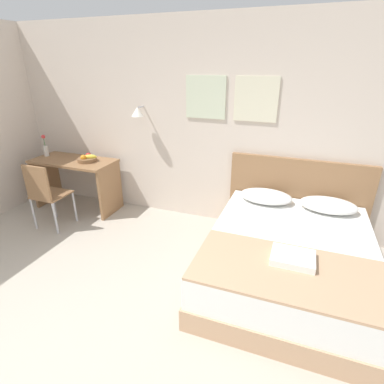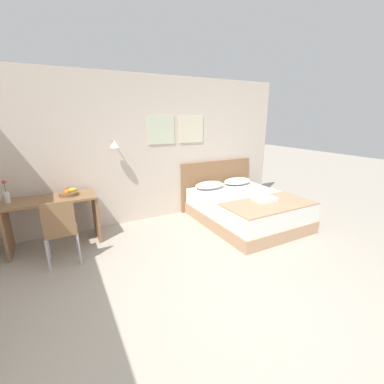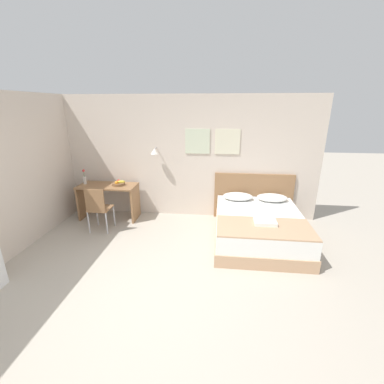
# 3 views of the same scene
# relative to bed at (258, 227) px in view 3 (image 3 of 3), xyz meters

# --- Properties ---
(ground_plane) EXTENTS (24.00, 24.00, 0.00)m
(ground_plane) POSITION_rel_bed_xyz_m (-1.59, -1.85, -0.26)
(ground_plane) COLOR #B2A899
(wall_back) EXTENTS (5.90, 0.31, 2.65)m
(wall_back) POSITION_rel_bed_xyz_m (-1.59, 1.07, 1.07)
(wall_back) COLOR beige
(wall_back) RESTS_ON ground_plane
(bed) EXTENTS (1.58, 1.97, 0.53)m
(bed) POSITION_rel_bed_xyz_m (0.00, 0.00, 0.00)
(bed) COLOR tan
(bed) RESTS_ON ground_plane
(headboard) EXTENTS (1.70, 0.06, 1.03)m
(headboard) POSITION_rel_bed_xyz_m (0.00, 1.02, 0.25)
(headboard) COLOR #8E6642
(headboard) RESTS_ON ground_plane
(pillow_left) EXTENTS (0.63, 0.39, 0.14)m
(pillow_left) POSITION_rel_bed_xyz_m (-0.35, 0.74, 0.34)
(pillow_left) COLOR white
(pillow_left) RESTS_ON bed
(pillow_right) EXTENTS (0.63, 0.39, 0.14)m
(pillow_right) POSITION_rel_bed_xyz_m (0.35, 0.74, 0.34)
(pillow_right) COLOR white
(pillow_right) RESTS_ON bed
(throw_blanket) EXTENTS (1.54, 0.79, 0.02)m
(throw_blanket) POSITION_rel_bed_xyz_m (0.00, -0.57, 0.28)
(throw_blanket) COLOR tan
(throw_blanket) RESTS_ON bed
(folded_towel_near_foot) EXTENTS (0.36, 0.28, 0.06)m
(folded_towel_near_foot) POSITION_rel_bed_xyz_m (0.03, -0.43, 0.32)
(folded_towel_near_foot) COLOR white
(folded_towel_near_foot) RESTS_ON throw_blanket
(desk) EXTENTS (1.25, 0.58, 0.77)m
(desk) POSITION_rel_bed_xyz_m (-3.18, 0.68, 0.28)
(desk) COLOR #8E6642
(desk) RESTS_ON ground_plane
(desk_chair) EXTENTS (0.41, 0.41, 0.92)m
(desk_chair) POSITION_rel_bed_xyz_m (-3.11, 0.01, 0.28)
(desk_chair) COLOR #8E6642
(desk_chair) RESTS_ON ground_plane
(fruit_bowl) EXTENTS (0.28, 0.27, 0.12)m
(fruit_bowl) POSITION_rel_bed_xyz_m (-2.93, 0.70, 0.55)
(fruit_bowl) COLOR brown
(fruit_bowl) RESTS_ON desk
(flower_vase) EXTENTS (0.07, 0.07, 0.33)m
(flower_vase) POSITION_rel_bed_xyz_m (-3.71, 0.71, 0.63)
(flower_vase) COLOR silver
(flower_vase) RESTS_ON desk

